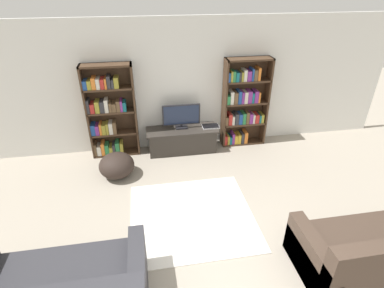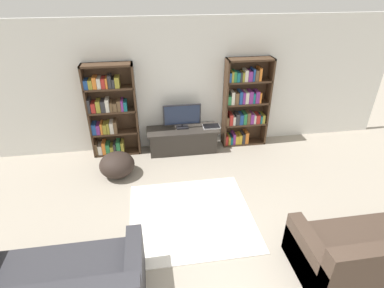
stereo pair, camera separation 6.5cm
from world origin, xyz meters
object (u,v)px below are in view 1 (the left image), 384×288
bookshelf_left (109,113)px  tv_stand (182,140)px  beanbag_ottoman (117,165)px  television (181,116)px  laptop (211,126)px  bookshelf_right (243,104)px  couch_right_sofa (376,253)px

bookshelf_left → tv_stand: (1.40, -0.14, -0.64)m
beanbag_ottoman → television: bearing=30.7°
bookshelf_left → laptop: 2.03m
bookshelf_right → television: 1.31m
bookshelf_left → tv_stand: 1.54m
tv_stand → laptop: laptop is taller
tv_stand → beanbag_ottoman: (-1.29, -0.71, -0.03)m
bookshelf_left → television: bearing=-3.5°
tv_stand → beanbag_ottoman: tv_stand is taller
beanbag_ottoman → bookshelf_right: bearing=18.1°
laptop → beanbag_ottoman: (-1.89, -0.72, -0.29)m
bookshelf_left → couch_right_sofa: (3.30, -3.44, -0.61)m
beanbag_ottoman → couch_right_sofa: bearing=-39.0°
laptop → beanbag_ottoman: 2.04m
laptop → television: bearing=175.1°
tv_stand → beanbag_ottoman: 1.48m
tv_stand → television: 0.52m
bookshelf_right → beanbag_ottoman: size_ratio=2.93×
bookshelf_left → bookshelf_right: (2.70, -0.00, 0.00)m
bookshelf_right → beanbag_ottoman: 2.82m
television → laptop: television is taller
bookshelf_left → beanbag_ottoman: size_ratio=2.93×
television → beanbag_ottoman: television is taller
bookshelf_right → couch_right_sofa: bearing=-80.2°
tv_stand → beanbag_ottoman: size_ratio=2.30×
couch_right_sofa → television: bearing=119.5°
television → bookshelf_right: bearing=3.6°
couch_right_sofa → laptop: bearing=111.6°
television → beanbag_ottoman: bearing=-149.3°
bookshelf_right → laptop: 0.82m
beanbag_ottoman → laptop: bearing=20.7°
bookshelf_right → laptop: bearing=-169.3°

